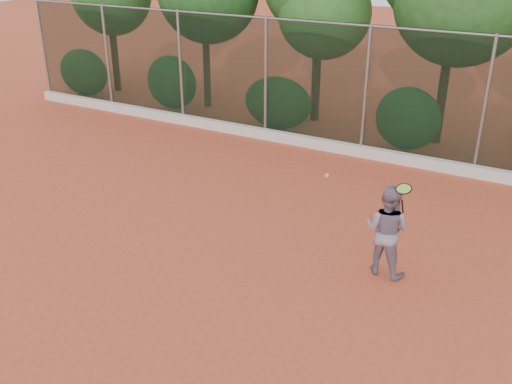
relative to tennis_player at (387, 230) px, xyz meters
The scene contains 6 objects.
ground 2.92m from the tennis_player, 148.45° to the right, with size 80.00×80.00×0.00m, color #C74C2F.
concrete_curb 5.91m from the tennis_player, 113.92° to the left, with size 24.00×0.20×0.30m, color beige.
tennis_player is the anchor object (origin of this frame).
chainlink_fence 6.11m from the tennis_player, 113.22° to the left, with size 24.09×0.09×3.50m.
tennis_racket 0.86m from the tennis_player, 12.41° to the right, with size 0.33×0.32×0.55m.
tennis_ball_in_flight 1.49m from the tennis_player, 156.16° to the right, with size 0.07×0.07×0.07m.
Camera 1 is at (4.63, -7.37, 5.65)m, focal length 40.00 mm.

